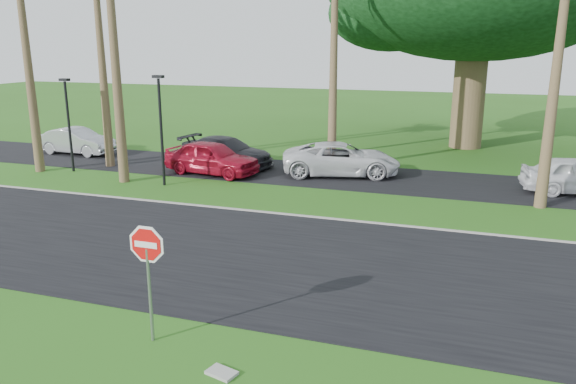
# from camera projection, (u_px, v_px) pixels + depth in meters

# --- Properties ---
(ground) EXTENTS (120.00, 120.00, 0.00)m
(ground) POSITION_uv_depth(u_px,v_px,m) (199.00, 280.00, 14.48)
(ground) COLOR #265415
(ground) RESTS_ON ground
(road) EXTENTS (120.00, 8.00, 0.02)m
(road) POSITION_uv_depth(u_px,v_px,m) (230.00, 253.00, 16.31)
(road) COLOR black
(road) RESTS_ON ground
(parking_strip) EXTENTS (120.00, 5.00, 0.02)m
(parking_strip) POSITION_uv_depth(u_px,v_px,m) (323.00, 175.00, 25.93)
(parking_strip) COLOR black
(parking_strip) RESTS_ON ground
(curb) EXTENTS (120.00, 0.12, 0.06)m
(curb) POSITION_uv_depth(u_px,v_px,m) (277.00, 213.00, 20.01)
(curb) COLOR gray
(curb) RESTS_ON ground
(stop_sign_near) EXTENTS (1.05, 0.07, 2.62)m
(stop_sign_near) POSITION_uv_depth(u_px,v_px,m) (148.00, 260.00, 11.11)
(stop_sign_near) COLOR gray
(stop_sign_near) RESTS_ON ground
(streetlight_left) EXTENTS (0.45, 0.25, 4.34)m
(streetlight_left) POSITION_uv_depth(u_px,v_px,m) (68.00, 119.00, 26.05)
(streetlight_left) COLOR black
(streetlight_left) RESTS_ON ground
(streetlight_right) EXTENTS (0.45, 0.25, 4.64)m
(streetlight_right) POSITION_uv_depth(u_px,v_px,m) (161.00, 124.00, 23.41)
(streetlight_right) COLOR black
(streetlight_right) RESTS_ON ground
(car_silver) EXTENTS (4.33, 1.65, 1.41)m
(car_silver) POSITION_uv_depth(u_px,v_px,m) (77.00, 141.00, 30.54)
(car_silver) COLOR #B3B6BB
(car_silver) RESTS_ON ground
(car_red) EXTENTS (4.74, 2.47, 1.54)m
(car_red) POSITION_uv_depth(u_px,v_px,m) (212.00, 158.00, 25.87)
(car_red) COLOR maroon
(car_red) RESTS_ON ground
(car_dark) EXTENTS (5.11, 2.77, 1.40)m
(car_dark) POSITION_uv_depth(u_px,v_px,m) (227.00, 152.00, 27.60)
(car_dark) COLOR black
(car_dark) RESTS_ON ground
(car_minivan) EXTENTS (5.78, 3.70, 1.48)m
(car_minivan) POSITION_uv_depth(u_px,v_px,m) (341.00, 159.00, 25.70)
(car_minivan) COLOR silver
(car_minivan) RESTS_ON ground
(utility_slab) EXTENTS (0.62, 0.48, 0.06)m
(utility_slab) POSITION_uv_depth(u_px,v_px,m) (222.00, 373.00, 10.38)
(utility_slab) COLOR gray
(utility_slab) RESTS_ON ground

